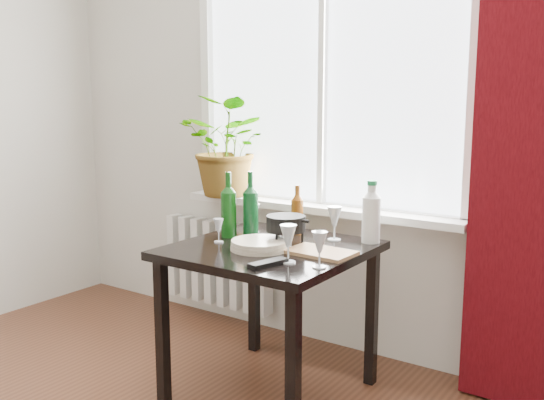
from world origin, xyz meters
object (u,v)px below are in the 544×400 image
Objects in this scene: table at (270,265)px; wineglass_back_left at (254,218)px; cutting_board at (321,252)px; radiator at (218,263)px; fondue_pot at (286,231)px; wineglass_front_left at (219,230)px; cleaning_bottle at (371,211)px; wineglass_front_right at (288,243)px; wineglass_far_right at (320,249)px; potted_plant at (229,146)px; plate_stack at (260,245)px; wine_bottle_left at (229,204)px; wineglass_back_center at (334,223)px; tv_remote at (268,263)px; wine_bottle_right at (251,204)px; bottle_amber at (297,209)px.

table is 5.44× the size of wineglass_back_left.
cutting_board is (0.50, -0.18, -0.07)m from wineglass_back_left.
fondue_pot is at bearing -32.56° from radiator.
radiator is 6.72× the size of wineglass_front_left.
radiator is 1.15m from fondue_pot.
cleaning_bottle reaches higher than wineglass_front_right.
wineglass_front_right is 0.79× the size of fondue_pot.
potted_plant is at bearing 145.23° from wineglass_far_right.
wineglass_far_right and wineglass_back_left have the same top height.
cleaning_bottle is at bearing 48.93° from plate_stack.
cleaning_bottle reaches higher than table.
wineglass_back_left is 0.27m from wineglass_front_left.
potted_plant is 0.99m from plate_stack.
potted_plant reaches higher than wineglass_front_left.
wine_bottle_left reaches higher than wineglass_back_center.
potted_plant is at bearing 151.33° from tv_remote.
tv_remote is at bearing -118.96° from wineglass_front_right.
cutting_board is (0.95, -0.54, -0.40)m from potted_plant.
cleaning_bottle is (0.56, 0.22, -0.01)m from wine_bottle_right.
radiator is 4.33× the size of tv_remote.
table is 0.35m from wineglass_front_right.
wineglass_front_left is at bearing -93.30° from wineglass_back_left.
potted_plant is 1.80× the size of wine_bottle_left.
potted_plant is at bearing 162.88° from wineglass_back_center.
radiator is 1.09m from table.
tv_remote is at bearing -46.62° from plate_stack.
tv_remote is at bearing -45.83° from wine_bottle_right.
bottle_amber is (0.64, -0.25, -0.28)m from potted_plant.
tv_remote is (1.03, -0.91, 0.37)m from radiator.
table is at bearing -8.55° from wine_bottle_left.
wineglass_back_left reaches higher than plate_stack.
bottle_amber reaches higher than cutting_board.
cleaning_bottle is at bearing 6.60° from bottle_amber.
wineglass_front_right is 1.08× the size of wineglass_back_left.
fondue_pot is at bearing -137.19° from cleaning_bottle.
bottle_amber reaches higher than wineglass_back_center.
wineglass_back_center is at bearing 12.26° from wineglass_back_left.
wineglass_far_right reaches higher than wineglass_front_left.
wineglass_front_left is at bearing -102.78° from wine_bottle_right.
wineglass_back_center is (0.87, -0.27, -0.32)m from potted_plant.
potted_plant is 2.02× the size of cutting_board.
bottle_amber is 0.83× the size of cleaning_bottle.
potted_plant is 2.20× the size of plate_stack.
cleaning_bottle is 2.62× the size of wineglass_front_left.
wineglass_front_left is (-0.44, -0.36, -0.03)m from wineglass_back_center.
plate_stack is at bearing 0.33° from wineglass_front_left.
wine_bottle_right is 2.13× the size of wineglass_far_right.
wineglass_back_center is 0.41m from plate_stack.
fondue_pot reaches higher than wineglass_front_left.
wine_bottle_right is at bearing 143.85° from wineglass_front_right.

